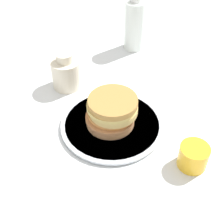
# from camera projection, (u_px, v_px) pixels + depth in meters

# --- Properties ---
(ground_plane) EXTENTS (4.00, 4.00, 0.00)m
(ground_plane) POSITION_uv_depth(u_px,v_px,m) (110.00, 133.00, 0.86)
(ground_plane) COLOR white
(plate) EXTENTS (0.29, 0.29, 0.01)m
(plate) POSITION_uv_depth(u_px,v_px,m) (112.00, 124.00, 0.88)
(plate) COLOR silver
(plate) RESTS_ON ground_plane
(pancake_stack) EXTENTS (0.14, 0.14, 0.09)m
(pancake_stack) POSITION_uv_depth(u_px,v_px,m) (112.00, 111.00, 0.85)
(pancake_stack) COLOR tan
(pancake_stack) RESTS_ON plate
(juice_glass) EXTENTS (0.07, 0.07, 0.06)m
(juice_glass) POSITION_uv_depth(u_px,v_px,m) (193.00, 156.00, 0.76)
(juice_glass) COLOR yellow
(juice_glass) RESTS_ON ground_plane
(cream_jug) EXTENTS (0.09, 0.09, 0.12)m
(cream_jug) POSITION_uv_depth(u_px,v_px,m) (66.00, 72.00, 0.98)
(cream_jug) COLOR beige
(cream_jug) RESTS_ON ground_plane
(water_bottle_near) EXTENTS (0.08, 0.08, 0.20)m
(water_bottle_near) POSITION_uv_depth(u_px,v_px,m) (135.00, 25.00, 1.13)
(water_bottle_near) COLOR silver
(water_bottle_near) RESTS_ON ground_plane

